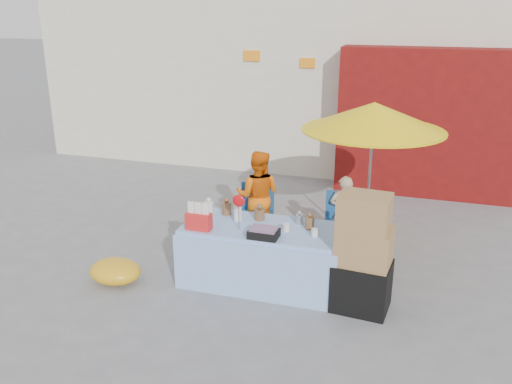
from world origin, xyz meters
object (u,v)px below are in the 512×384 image
(chair_right, at_px, (341,237))
(chair_left, at_px, (255,226))
(market_table, at_px, (262,254))
(vendor_beige, at_px, (344,214))
(vendor_orange, at_px, (258,196))
(box_stack, at_px, (363,258))
(umbrella, at_px, (374,117))

(chair_right, bearing_deg, chair_left, 173.31)
(market_table, distance_m, vendor_beige, 1.50)
(vendor_orange, distance_m, vendor_beige, 1.26)
(vendor_orange, xyz_separation_m, vendor_beige, (1.25, 0.00, -0.12))
(market_table, xyz_separation_m, chair_left, (-0.45, 1.12, -0.13))
(chair_left, bearing_deg, box_stack, -45.21)
(chair_left, bearing_deg, market_table, -74.68)
(chair_right, height_order, vendor_beige, vendor_beige)
(market_table, relative_size, chair_right, 2.33)
(market_table, relative_size, chair_left, 2.33)
(vendor_beige, relative_size, umbrella, 0.52)
(chair_left, bearing_deg, chair_right, -6.69)
(vendor_orange, bearing_deg, market_table, 103.08)
(vendor_orange, height_order, umbrella, umbrella)
(chair_right, bearing_deg, vendor_orange, 167.17)
(box_stack, bearing_deg, market_table, 169.41)
(umbrella, bearing_deg, chair_right, -136.71)
(chair_right, distance_m, vendor_orange, 1.32)
(market_table, relative_size, box_stack, 1.43)
(umbrella, bearing_deg, box_stack, -84.84)
(vendor_beige, bearing_deg, box_stack, 100.07)
(chair_left, distance_m, chair_right, 1.25)
(vendor_orange, bearing_deg, vendor_beige, 173.31)
(box_stack, bearing_deg, vendor_orange, 138.78)
(chair_right, height_order, box_stack, box_stack)
(market_table, relative_size, vendor_beige, 1.81)
(chair_left, distance_m, vendor_orange, 0.44)
(chair_left, distance_m, umbrella, 2.27)
(market_table, bearing_deg, umbrella, 51.03)
(chair_left, xyz_separation_m, vendor_orange, (0.00, 0.13, 0.42))
(vendor_orange, relative_size, umbrella, 0.64)
(market_table, distance_m, chair_right, 1.38)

